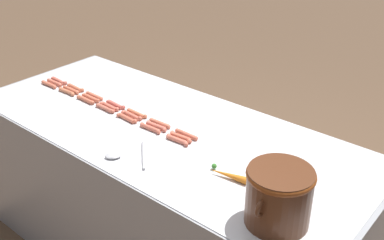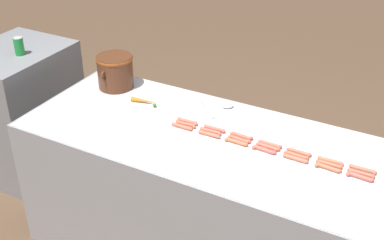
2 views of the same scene
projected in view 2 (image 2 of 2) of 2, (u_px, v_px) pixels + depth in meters
name	position (u px, v px, depth m)	size (l,w,h in m)	color
griddle_counter	(204.00, 196.00, 3.04)	(0.89, 2.11, 0.87)	#9EA0A5
back_cabinet	(23.00, 111.00, 3.83)	(0.76, 0.61, 0.98)	gray
hot_dog_0	(360.00, 177.00, 2.47)	(0.03, 0.14, 0.02)	#CD6552
hot_dog_1	(328.00, 168.00, 2.53)	(0.03, 0.14, 0.02)	#D16E4D
hot_dog_2	(296.00, 159.00, 2.60)	(0.03, 0.14, 0.02)	#D67054
hot_dog_3	(264.00, 150.00, 2.67)	(0.03, 0.14, 0.02)	#D76455
hot_dog_4	(236.00, 142.00, 2.74)	(0.03, 0.14, 0.02)	#D46F4D
hot_dog_5	(209.00, 134.00, 2.81)	(0.03, 0.14, 0.02)	#D66E53
hot_dog_6	(182.00, 127.00, 2.88)	(0.02, 0.14, 0.02)	#D86A51
hot_dog_7	(361.00, 173.00, 2.50)	(0.02, 0.14, 0.02)	#CE6B54
hot_dog_8	(329.00, 164.00, 2.56)	(0.02, 0.14, 0.02)	#D26B4E
hot_dog_9	(296.00, 155.00, 2.63)	(0.03, 0.14, 0.02)	#D16A4D
hot_dog_10	(268.00, 147.00, 2.70)	(0.03, 0.14, 0.02)	#D66A54
hot_dog_11	(239.00, 139.00, 2.76)	(0.03, 0.14, 0.02)	#CF6953
hot_dog_12	(211.00, 131.00, 2.84)	(0.03, 0.14, 0.02)	#C96755
hot_dog_13	(186.00, 124.00, 2.90)	(0.03, 0.14, 0.02)	#D1674E
hot_dog_14	(363.00, 169.00, 2.52)	(0.02, 0.14, 0.02)	#D76E51
hot_dog_15	(331.00, 161.00, 2.59)	(0.03, 0.14, 0.02)	#CB714E
hot_dog_16	(299.00, 152.00, 2.66)	(0.03, 0.14, 0.02)	#D0694C
hot_dog_17	(270.00, 144.00, 2.72)	(0.03, 0.14, 0.02)	#CB6A53
hot_dog_18	(241.00, 136.00, 2.79)	(0.03, 0.14, 0.02)	#D86A4E
hot_dog_19	(215.00, 129.00, 2.86)	(0.03, 0.14, 0.02)	#CF664F
hot_dog_20	(187.00, 121.00, 2.93)	(0.03, 0.14, 0.02)	#D46A53
bean_pot	(115.00, 70.00, 3.28)	(0.30, 0.24, 0.22)	#562D19
serving_spoon	(221.00, 107.00, 3.08)	(0.21, 0.22, 0.02)	#B7B7BC
carrot	(145.00, 101.00, 3.13)	(0.06, 0.18, 0.03)	orange
soda_can	(19.00, 46.00, 3.48)	(0.07, 0.07, 0.13)	#1E8C38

